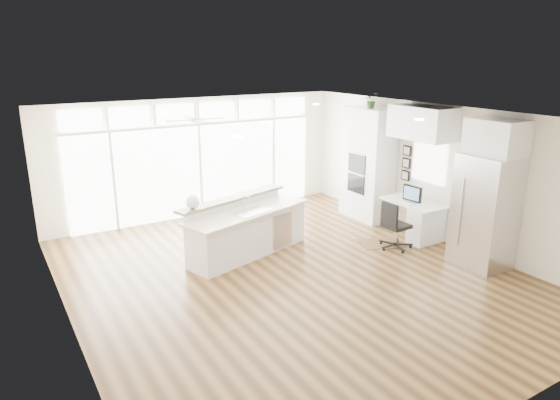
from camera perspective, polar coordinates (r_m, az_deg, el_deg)
floor at (r=8.61m, az=1.43°, el=-8.72°), size 7.00×8.00×0.02m
ceiling at (r=7.84m, az=1.58°, el=9.49°), size 7.00×8.00×0.02m
wall_back at (r=11.58m, az=-9.33°, el=4.82°), size 7.00×0.04×2.70m
wall_front at (r=5.45m, az=25.36°, el=-10.30°), size 7.00×0.04×2.70m
wall_left at (r=6.97m, az=-23.54°, el=-4.29°), size 0.04×8.00×2.70m
wall_right at (r=10.38m, az=17.97°, el=2.87°), size 0.04×8.00×2.70m
glass_wall at (r=11.59m, az=-9.15°, el=3.32°), size 5.80×0.06×2.08m
transom_row at (r=11.37m, az=-9.46°, el=9.85°), size 5.90×0.06×0.40m
desk_window at (r=10.50m, az=16.70°, el=4.25°), size 0.04×0.85×0.85m
ceiling_fan at (r=10.12m, az=-9.65°, el=9.61°), size 1.16×1.16×0.32m
recessed_lights at (r=8.01m, az=0.79°, el=9.50°), size 3.40×3.00×0.02m
oven_cabinet at (r=11.40m, az=10.03°, el=4.09°), size 0.64×1.20×2.50m
desk_nook at (r=10.57m, az=14.97°, el=-2.13°), size 0.72×1.30×0.76m
upper_cabinets at (r=10.16m, az=15.96°, el=8.50°), size 0.64×1.30×0.64m
refrigerator at (r=9.38m, az=22.39°, el=-1.24°), size 0.76×0.90×2.00m
fridge_cabinet at (r=9.14m, az=23.51°, el=6.61°), size 0.64×0.90×0.60m
framed_photos at (r=10.95m, az=14.24°, el=4.11°), size 0.06×0.22×0.80m
kitchen_island at (r=9.32m, az=-3.63°, el=-3.21°), size 2.77×1.67×1.03m
rug at (r=10.17m, az=11.49°, el=-4.87°), size 0.99×0.86×0.01m
office_chair at (r=9.85m, az=13.16°, el=-2.83°), size 0.50×0.47×0.93m
fishbowl at (r=8.82m, az=-9.95°, el=-0.21°), size 0.32×0.32×0.25m
monitor at (r=10.35m, az=14.89°, el=0.74°), size 0.13×0.44×0.36m
keyboard at (r=10.28m, az=14.16°, el=-0.32°), size 0.18×0.36×0.02m
potted_plant at (r=11.19m, az=10.38°, el=10.98°), size 0.33×0.36×0.25m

